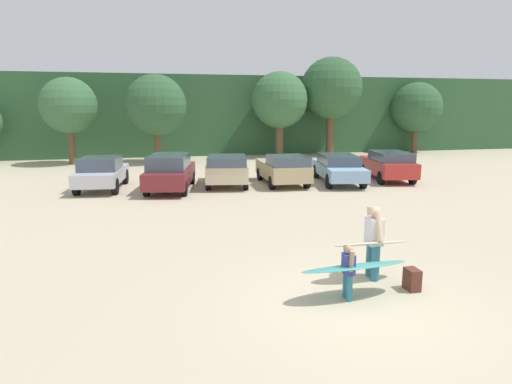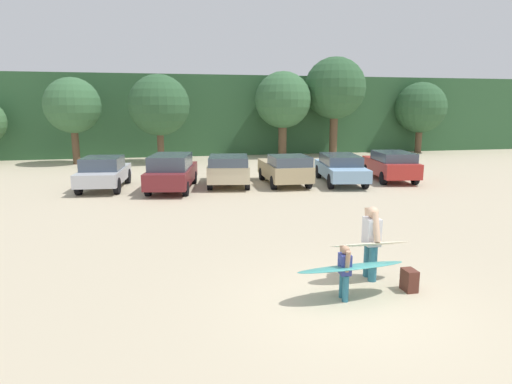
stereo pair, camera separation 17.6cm
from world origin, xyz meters
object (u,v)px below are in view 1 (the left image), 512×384
(surfboard_teal, at_px, (355,267))
(surfboard_cream, at_px, (372,244))
(parked_car_sky_blue, at_px, (338,167))
(parked_car_red, at_px, (388,165))
(parked_car_silver, at_px, (102,172))
(person_adult, at_px, (374,238))
(person_child, at_px, (348,269))
(backpack_dropped, at_px, (412,279))
(parked_car_tan, at_px, (283,169))
(parked_car_maroon, at_px, (170,171))
(parked_car_champagne, at_px, (227,169))

(surfboard_teal, bearing_deg, surfboard_cream, -139.77)
(parked_car_sky_blue, xyz_separation_m, parked_car_red, (2.81, 0.15, 0.04))
(parked_car_silver, distance_m, person_adult, 14.27)
(person_child, bearing_deg, surfboard_teal, -164.94)
(backpack_dropped, bearing_deg, parked_car_tan, 85.69)
(backpack_dropped, bearing_deg, parked_car_maroon, 109.72)
(person_child, relative_size, backpack_dropped, 2.42)
(parked_car_red, relative_size, person_child, 4.00)
(parked_car_maroon, height_order, person_adult, parked_car_maroon)
(parked_car_tan, bearing_deg, surfboard_cream, 174.16)
(parked_car_maroon, height_order, surfboard_cream, parked_car_maroon)
(person_adult, xyz_separation_m, backpack_dropped, (0.49, -0.77, -0.68))
(parked_car_red, relative_size, person_adult, 2.71)
(parked_car_maroon, xyz_separation_m, surfboard_teal, (3.10, -12.42, -0.21))
(person_adult, height_order, surfboard_cream, person_adult)
(person_child, height_order, backpack_dropped, person_child)
(parked_car_champagne, distance_m, surfboard_cream, 12.33)
(parked_car_red, bearing_deg, parked_car_maroon, 101.20)
(parked_car_maroon, distance_m, surfboard_cream, 12.31)
(person_child, distance_m, surfboard_teal, 0.15)
(parked_car_silver, height_order, parked_car_sky_blue, parked_car_silver)
(parked_car_champagne, bearing_deg, parked_car_maroon, 111.33)
(person_child, relative_size, surfboard_cream, 0.61)
(parked_car_silver, relative_size, person_adult, 2.68)
(parked_car_tan, relative_size, backpack_dropped, 9.11)
(parked_car_sky_blue, xyz_separation_m, surfboard_teal, (-5.08, -12.56, -0.13))
(parked_car_champagne, relative_size, surfboard_teal, 1.92)
(person_child, bearing_deg, person_adult, -133.97)
(parked_car_maroon, height_order, backpack_dropped, parked_car_maroon)
(person_adult, xyz_separation_m, surfboard_cream, (-0.09, -0.12, -0.08))
(person_child, bearing_deg, parked_car_maroon, -72.22)
(parked_car_red, distance_m, backpack_dropped, 14.26)
(person_child, distance_m, surfboard_cream, 1.18)
(parked_car_silver, height_order, person_child, parked_car_silver)
(backpack_dropped, bearing_deg, parked_car_champagne, 97.69)
(parked_car_silver, distance_m, parked_car_champagne, 5.73)
(person_adult, distance_m, surfboard_teal, 1.22)
(parked_car_silver, xyz_separation_m, parked_car_champagne, (5.72, -0.29, 0.03))
(parked_car_champagne, relative_size, parked_car_tan, 1.07)
(surfboard_cream, xyz_separation_m, backpack_dropped, (0.58, -0.65, -0.60))
(parked_car_champagne, bearing_deg, parked_car_tan, -88.37)
(parked_car_silver, xyz_separation_m, parked_car_tan, (8.41, -0.65, -0.00))
(parked_car_champagne, xyz_separation_m, person_child, (0.27, -13.02, -0.20))
(parked_car_tan, bearing_deg, parked_car_maroon, 93.76)
(surfboard_teal, bearing_deg, parked_car_champagne, -92.21)
(surfboard_cream, distance_m, surfboard_teal, 1.05)
(parked_car_silver, distance_m, parked_car_maroon, 3.16)
(parked_car_sky_blue, relative_size, backpack_dropped, 11.10)
(parked_car_silver, relative_size, person_child, 3.95)
(parked_car_tan, distance_m, person_child, 12.89)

